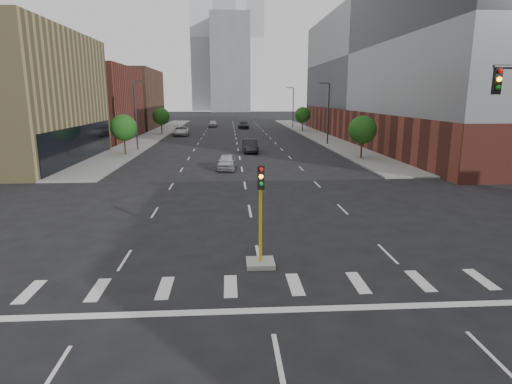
{
  "coord_description": "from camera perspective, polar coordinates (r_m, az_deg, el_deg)",
  "views": [
    {
      "loc": [
        -1.3,
        -8.28,
        7.14
      ],
      "look_at": [
        0.03,
        12.34,
        2.5
      ],
      "focal_mm": 30.0,
      "sensor_mm": 36.0,
      "label": 1
    }
  ],
  "objects": [
    {
      "name": "building_left_far_a",
      "position": [
        78.77,
        -23.55,
        10.8
      ],
      "size": [
        20.0,
        22.0,
        12.0
      ],
      "primitive_type": "cube",
      "color": "brown",
      "rests_on": "ground"
    },
    {
      "name": "streetlight_right_b",
      "position": [
        99.39,
        4.92,
        11.38
      ],
      "size": [
        1.6,
        0.22,
        9.07
      ],
      "color": "#2D2D30",
      "rests_on": "ground"
    },
    {
      "name": "sidewalk_right_far",
      "position": [
        84.17,
        7.56,
        7.73
      ],
      "size": [
        5.0,
        92.0,
        0.15
      ],
      "primitive_type": "cube",
      "color": "gray",
      "rests_on": "ground"
    },
    {
      "name": "tower_right",
      "position": [
        270.52,
        -1.34,
        19.62
      ],
      "size": [
        20.0,
        20.0,
        80.0
      ],
      "primitive_type": "cube",
      "color": "#B2B7BC",
      "rests_on": "ground"
    },
    {
      "name": "sidewalk_left_far",
      "position": [
        83.71,
        -13.21,
        7.48
      ],
      "size": [
        5.0,
        92.0,
        0.15
      ],
      "primitive_type": "cube",
      "color": "gray",
      "rests_on": "ground"
    },
    {
      "name": "car_deep_right",
      "position": [
        97.43,
        -1.7,
        8.91
      ],
      "size": [
        2.41,
        5.51,
        1.58
      ],
      "primitive_type": "imported",
      "rotation": [
        0.0,
        0.0,
        0.04
      ],
      "color": "black",
      "rests_on": "ground"
    },
    {
      "name": "car_near_left",
      "position": [
        42.76,
        -3.92,
        4.03
      ],
      "size": [
        2.12,
        4.54,
        1.5
      ],
      "primitive_type": "imported",
      "rotation": [
        0.0,
        0.0,
        -0.08
      ],
      "color": "#B2B3B7",
      "rests_on": "ground"
    },
    {
      "name": "car_far_left",
      "position": [
        81.27,
        -9.96,
        8.03
      ],
      "size": [
        3.17,
        6.33,
        1.72
      ],
      "primitive_type": "imported",
      "rotation": [
        0.0,
        0.0,
        0.05
      ],
      "color": "silver",
      "rests_on": "ground"
    },
    {
      "name": "car_distant",
      "position": [
        103.26,
        -5.75,
        9.08
      ],
      "size": [
        2.09,
        4.87,
        1.64
      ],
      "primitive_type": "imported",
      "rotation": [
        0.0,
        0.0,
        -0.03
      ],
      "color": "#A7A8AC",
      "rests_on": "ground"
    },
    {
      "name": "tree_right_near",
      "position": [
        50.78,
        14.0,
        8.05
      ],
      "size": [
        3.2,
        3.2,
        4.85
      ],
      "color": "#382619",
      "rests_on": "ground"
    },
    {
      "name": "building_right_main",
      "position": [
        75.0,
        21.3,
        14.77
      ],
      "size": [
        24.0,
        70.0,
        22.0
      ],
      "color": "brown",
      "rests_on": "ground"
    },
    {
      "name": "streetlight_right_a",
      "position": [
        65.0,
        9.56,
        10.61
      ],
      "size": [
        1.6,
        0.22,
        9.07
      ],
      "color": "#2D2D30",
      "rests_on": "ground"
    },
    {
      "name": "tower_left",
      "position": [
        230.07,
        -5.65,
        19.55
      ],
      "size": [
        22.0,
        22.0,
        70.0
      ],
      "primitive_type": "cube",
      "color": "#B2B7BC",
      "rests_on": "ground"
    },
    {
      "name": "building_left_far_b",
      "position": [
        103.64,
        -18.73,
        11.65
      ],
      "size": [
        20.0,
        24.0,
        13.0
      ],
      "primitive_type": "cube",
      "color": "brown",
      "rests_on": "ground"
    },
    {
      "name": "streetlight_left",
      "position": [
        59.56,
        -15.66,
        10.15
      ],
      "size": [
        1.6,
        0.22,
        9.07
      ],
      "color": "#2D2D30",
      "rests_on": "ground"
    },
    {
      "name": "car_mid_right",
      "position": [
        55.76,
        -0.79,
        6.17
      ],
      "size": [
        1.93,
        5.19,
        1.7
      ],
      "primitive_type": "imported",
      "rotation": [
        0.0,
        0.0,
        0.03
      ],
      "color": "black",
      "rests_on": "ground"
    },
    {
      "name": "tower_mid",
      "position": [
        208.81,
        -3.47,
        16.71
      ],
      "size": [
        18.0,
        18.0,
        44.0
      ],
      "primitive_type": "cube",
      "color": "slate",
      "rests_on": "ground"
    },
    {
      "name": "tree_left_near",
      "position": [
        54.9,
        -17.23,
        8.18
      ],
      "size": [
        3.2,
        3.2,
        4.85
      ],
      "color": "#382619",
      "rests_on": "ground"
    },
    {
      "name": "tree_right_far",
      "position": [
        89.67,
        6.24,
        10.19
      ],
      "size": [
        3.2,
        3.2,
        4.85
      ],
      "color": "#382619",
      "rests_on": "ground"
    },
    {
      "name": "tree_left_far",
      "position": [
        84.32,
        -12.53,
        9.81
      ],
      "size": [
        3.2,
        3.2,
        4.85
      ],
      "color": "#382619",
      "rests_on": "ground"
    },
    {
      "name": "median_traffic_signal",
      "position": [
        18.36,
        0.6,
        -6.97
      ],
      "size": [
        1.2,
        1.2,
        4.4
      ],
      "color": "#999993",
      "rests_on": "ground"
    }
  ]
}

